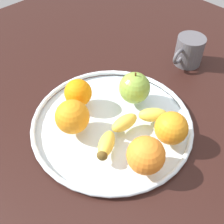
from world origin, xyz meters
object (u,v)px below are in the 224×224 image
Objects in this scene: fruit_bowl at (112,123)px; orange_back_right at (78,93)px; apple at (134,88)px; ambient_mug at (189,51)px; orange_center at (171,128)px; orange_front_left at (146,155)px; orange_back_left at (72,117)px; banana at (128,128)px.

orange_back_right is (1.90, -10.27, 4.37)cm from fruit_bowl.
ambient_mug is at bearing -177.78° from apple.
orange_center reaches higher than fruit_bowl.
fruit_bowl is at bearing 100.47° from orange_back_right.
orange_center is 0.94× the size of orange_front_left.
orange_center is (3.59, 14.47, -0.25)cm from apple.
orange_center is (-13.80, 17.59, -0.24)cm from orange_back_left.
orange_front_left is at bearing 23.15° from ambient_mug.
ambient_mug is at bearing -156.85° from orange_front_left.
orange_back_left reaches higher than orange_back_right.
apple is 14.91cm from orange_center.
orange_back_right reaches higher than banana.
orange_back_right is 8.54cm from orange_back_left.
ambient_mug is (-42.50, 2.14, -1.41)cm from orange_back_left.
fruit_bowl is at bearing 151.08° from orange_back_left.
apple is 1.10× the size of orange_back_left.
orange_back_left is (8.18, -9.75, 2.29)cm from banana.
orange_back_left is at bearing -51.88° from orange_center.
orange_back_right is (11.09, -8.86, -0.51)cm from apple.
orange_back_right is at bearing -72.17° from orange_center.
ambient_mug is (-34.30, -2.38, 3.46)cm from fruit_bowl.
orange_center is at bearing 107.83° from orange_back_right.
banana is 12.93cm from orange_back_left.
orange_front_left is at bearing 74.17° from fruit_bowl.
orange_back_left is 42.58cm from ambient_mug.
orange_back_left is 22.36cm from orange_center.
orange_center is at bearing 76.07° from apple.
ambient_mug is at bearing -176.03° from fruit_bowl.
orange_center is 32.61cm from ambient_mug.
apple is at bearing 2.22° from ambient_mug.
ambient_mug is (-38.27, -16.36, -1.42)cm from orange_front_left.
apple is 17.66cm from orange_back_left.
orange_front_left reaches higher than orange_back_right.
orange_front_left reaches higher than ambient_mug.
fruit_bowl is 14.95cm from orange_center.
orange_back_right is at bearing -38.62° from apple.
orange_back_left is at bearing -10.17° from apple.
orange_back_right is 24.50cm from orange_center.
apple is at bearing -171.29° from fruit_bowl.
apple is at bearing 141.38° from orange_back_right.
orange_center is at bearing 131.68° from banana.
apple reaches higher than orange_center.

